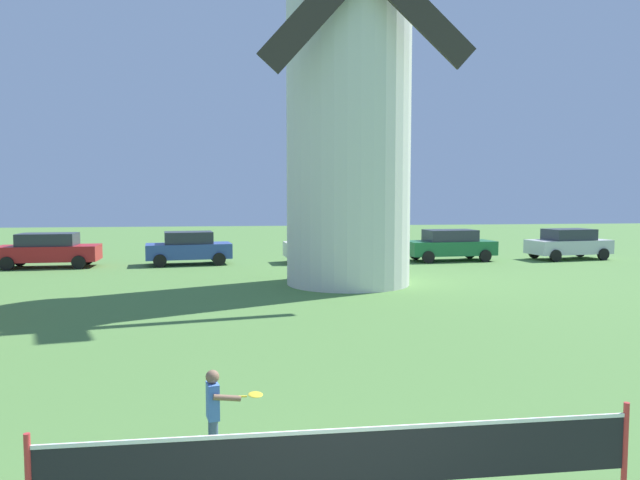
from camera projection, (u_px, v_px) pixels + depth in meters
name	position (u px, v px, depth m)	size (l,w,h in m)	color
windmill	(349.00, 85.00, 21.07)	(7.39, 5.26, 14.42)	silver
tennis_net	(348.00, 458.00, 5.68)	(5.95, 0.06, 1.10)	red
player_far	(215.00, 408.00, 7.17)	(0.73, 0.37, 1.11)	slate
parked_car_red	(48.00, 250.00, 26.47)	(4.44, 2.01, 1.56)	red
parked_car_blue	(189.00, 247.00, 27.63)	(4.13, 2.32, 1.56)	#334C99
parked_car_cream	(324.00, 246.00, 28.59)	(3.96, 2.14, 1.56)	silver
parked_car_green	(450.00, 245.00, 29.21)	(4.49, 2.12, 1.56)	#1E6638
parked_car_silver	(569.00, 244.00, 29.93)	(4.34, 2.31, 1.56)	silver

